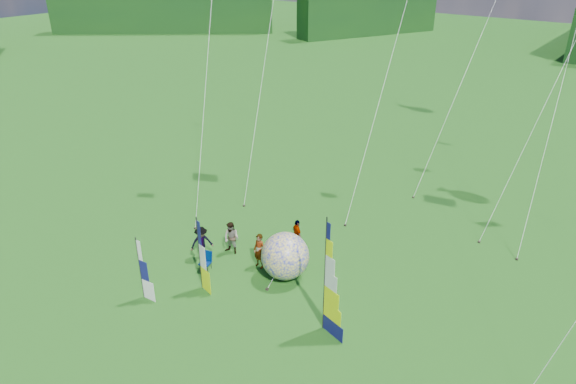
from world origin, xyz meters
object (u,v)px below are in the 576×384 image
Objects in this scene: spectator_c at (202,243)px; spectator_a at (259,251)px; side_banner_left at (200,255)px; spectator_b at (231,238)px; side_banner_far at (140,269)px; spectator_d at (297,234)px; kite_whale at (571,47)px; camp_chair at (205,262)px; bol_inflatable at (285,256)px; feather_banner_main at (325,277)px.

spectator_a is at bearing -37.90° from spectator_c.
spectator_b is (-0.93, 3.12, -0.95)m from side_banner_left.
spectator_a reaches higher than spectator_c.
side_banner_far reaches higher than spectator_d.
spectator_b is 0.09× the size of kite_whale.
side_banner_far is 1.72× the size of spectator_c.
spectator_b is 2.05m from camp_chair.
spectator_b is at bearing 179.65° from spectator_a.
spectator_d reaches higher than camp_chair.
bol_inflatable is 2.78m from spectator_d.
spectator_d is at bearing 83.91° from spectator_a.
camp_chair is (-0.88, 1.11, -1.35)m from side_banner_left.
kite_whale is (11.58, 14.81, 8.99)m from spectator_b.
spectator_b is (-7.15, 2.03, -1.72)m from feather_banner_main.
feather_banner_main is 6.78m from spectator_d.
feather_banner_main is at bearing -17.60° from camp_chair.
feather_banner_main is 1.41× the size of side_banner_left.
spectator_b is (-3.56, 0.00, -0.28)m from bol_inflatable.
side_banner_far is 5.39m from spectator_b.
feather_banner_main reaches higher than spectator_b.
spectator_a is 2.68m from spectator_d.
spectator_a is at bearing 110.91° from spectator_d.
spectator_d is (1.52, 5.64, -1.02)m from side_banner_left.
spectator_b is at bearing 77.41° from side_banner_far.
spectator_c is at bearing 88.08° from side_banner_far.
feather_banner_main is 5.72m from spectator_a.
side_banner_far is 3.53m from camp_chair.
side_banner_left is 2.22× the size of spectator_d.
side_banner_left is at bearing 105.02° from spectator_d.
side_banner_far is (-7.84, -3.28, -1.05)m from feather_banner_main.
bol_inflatable is at bearing 7.69° from spectator_a.
camp_chair is (0.96, -0.74, -0.40)m from spectator_c.
feather_banner_main is 18.87m from kite_whale.
side_banner_left reaches higher than spectator_d.
feather_banner_main reaches higher than side_banner_far.
kite_whale is (12.50, 16.09, 8.99)m from spectator_c.
side_banner_left is at bearing -138.53° from kite_whale.
kite_whale is (10.65, 17.93, 8.04)m from side_banner_left.
spectator_b is 1.57m from spectator_c.
side_banner_left is 1.95m from camp_chair.
side_banner_far is 0.16× the size of kite_whale.
spectator_a is 1.05× the size of spectator_b.
spectator_a is at bearing -175.45° from bol_inflatable.
side_banner_far is 4.09m from spectator_c.
side_banner_far is at bearing -114.53° from spectator_a.
spectator_a is at bearing 57.20° from side_banner_far.
spectator_a is 2.77m from camp_chair.
kite_whale is at bearing 91.10° from feather_banner_main.
spectator_a is at bearing -140.44° from kite_whale.
side_banner_left is 2.05× the size of spectator_b.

